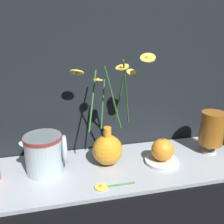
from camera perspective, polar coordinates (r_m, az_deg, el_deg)
ground_plane at (r=0.84m, az=0.27°, el=-13.08°), size 6.00×6.00×0.00m
shelf at (r=0.83m, az=0.27°, el=-12.73°), size 0.88×0.28×0.01m
vase_with_flowers at (r=0.82m, az=-0.96°, el=-7.73°), size 0.24×0.15×0.36m
ceramic_pitcher at (r=0.80m, az=-15.11°, el=-8.83°), size 0.14×0.11×0.13m
tea_glass at (r=0.94m, az=21.90°, el=-3.62°), size 0.08×0.08×0.15m
saucer_plate at (r=0.87m, az=11.29°, el=-10.92°), size 0.11×0.11×0.01m
orange_fruit at (r=0.84m, az=11.48°, el=-8.45°), size 0.07×0.07×0.08m
loose_daisy at (r=0.74m, az=-1.40°, el=-16.63°), size 0.12×0.04×0.01m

